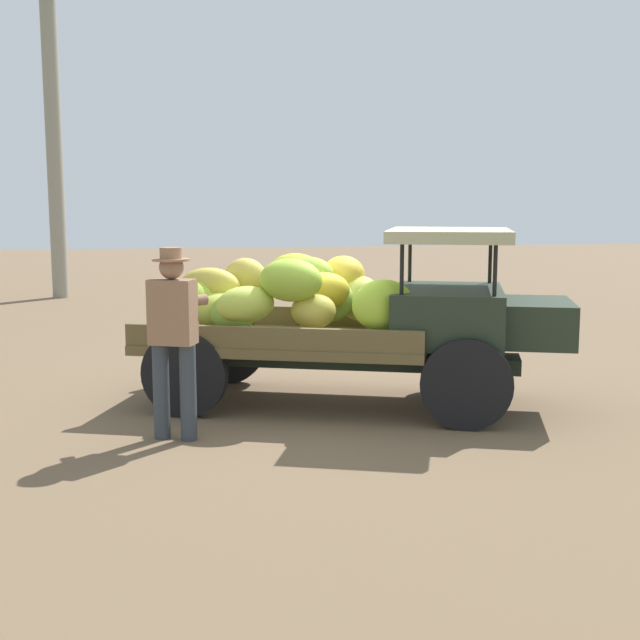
% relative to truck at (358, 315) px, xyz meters
% --- Properties ---
extents(ground_plane, '(60.00, 60.00, 0.00)m').
position_rel_truck_xyz_m(ground_plane, '(-0.04, 0.10, -0.97)').
color(ground_plane, brown).
extents(truck, '(4.66, 2.91, 1.88)m').
position_rel_truck_xyz_m(truck, '(0.00, 0.00, 0.00)').
color(truck, '#222E21').
rests_on(truck, ground).
extents(farmer, '(0.56, 0.52, 1.76)m').
position_rel_truck_xyz_m(farmer, '(-1.92, -0.96, 0.03)').
color(farmer, '#343C46').
rests_on(farmer, ground).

